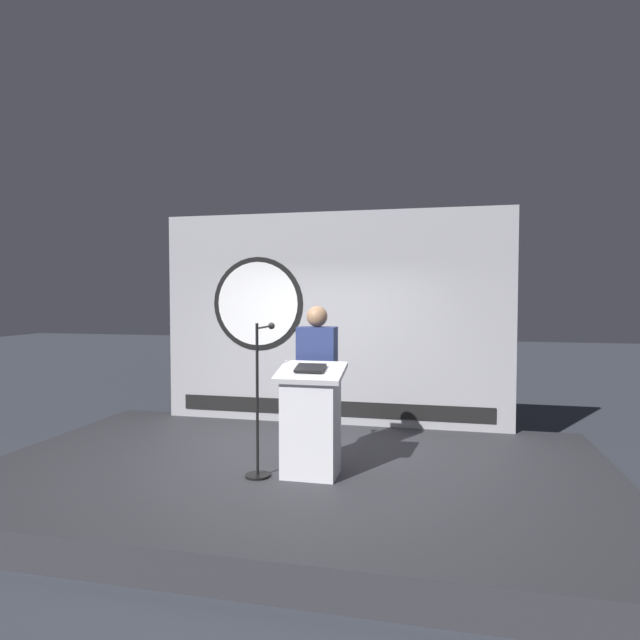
# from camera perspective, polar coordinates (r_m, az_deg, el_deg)

# --- Properties ---
(ground_plane) EXTENTS (40.00, 40.00, 0.00)m
(ground_plane) POSITION_cam_1_polar(r_m,az_deg,el_deg) (5.86, -2.58, -17.81)
(ground_plane) COLOR #383D47
(stage_platform) EXTENTS (6.40, 4.00, 0.30)m
(stage_platform) POSITION_cam_1_polar(r_m,az_deg,el_deg) (5.81, -2.58, -16.43)
(stage_platform) COLOR #333338
(stage_platform) RESTS_ON ground
(banner_display) EXTENTS (4.75, 0.12, 2.87)m
(banner_display) POSITION_cam_1_polar(r_m,az_deg,el_deg) (7.30, 0.97, 0.11)
(banner_display) COLOR #9E9EA3
(banner_display) RESTS_ON stage_platform
(podium) EXTENTS (0.64, 0.50, 1.09)m
(podium) POSITION_cam_1_polar(r_m,az_deg,el_deg) (5.29, -0.98, -10.67)
(podium) COLOR silver
(podium) RESTS_ON stage_platform
(speaker_person) EXTENTS (0.40, 0.26, 1.64)m
(speaker_person) POSITION_cam_1_polar(r_m,az_deg,el_deg) (5.70, -0.31, -6.57)
(speaker_person) COLOR black
(speaker_person) RESTS_ON stage_platform
(microphone_stand) EXTENTS (0.24, 0.60, 1.48)m
(microphone_stand) POSITION_cam_1_polar(r_m,az_deg,el_deg) (5.35, -6.40, -10.54)
(microphone_stand) COLOR black
(microphone_stand) RESTS_ON stage_platform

